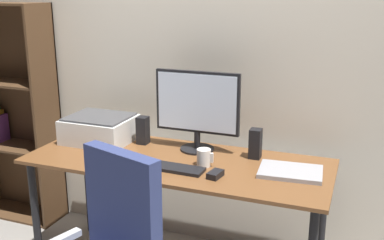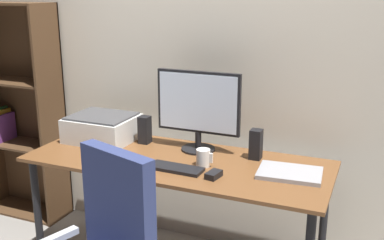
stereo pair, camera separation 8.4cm
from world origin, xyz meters
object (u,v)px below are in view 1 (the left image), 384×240
(keyboard, at_px, (177,169))
(speaker_right, at_px, (255,144))
(desk, at_px, (177,173))
(printer, at_px, (100,129))
(bookshelf, at_px, (12,115))
(speaker_left, at_px, (143,130))
(coffee_mug, at_px, (204,158))
(laptop, at_px, (290,172))
(monitor, at_px, (197,106))
(mouse, at_px, (215,174))

(keyboard, xyz_separation_m, speaker_right, (0.34, 0.32, 0.08))
(desk, height_order, printer, printer)
(speaker_right, distance_m, bookshelf, 1.85)
(speaker_left, relative_size, speaker_right, 1.00)
(keyboard, bearing_deg, printer, 158.22)
(coffee_mug, relative_size, laptop, 0.30)
(bookshelf, bearing_deg, monitor, -5.27)
(laptop, bearing_deg, speaker_right, 140.26)
(laptop, relative_size, speaker_right, 1.88)
(monitor, bearing_deg, printer, -174.71)
(monitor, bearing_deg, keyboard, -88.21)
(mouse, relative_size, printer, 0.24)
(keyboard, distance_m, bookshelf, 1.57)
(laptop, bearing_deg, bookshelf, 167.06)
(printer, bearing_deg, desk, -12.96)
(keyboard, height_order, printer, printer)
(speaker_left, distance_m, bookshelf, 1.15)
(laptop, xyz_separation_m, bookshelf, (-2.07, 0.30, 0.02))
(laptop, bearing_deg, printer, 170.25)
(monitor, xyz_separation_m, printer, (-0.63, -0.06, -0.19))
(keyboard, relative_size, printer, 0.72)
(desk, height_order, speaker_right, speaker_right)
(desk, height_order, keyboard, keyboard)
(coffee_mug, xyz_separation_m, bookshelf, (-1.61, 0.36, -0.02))
(mouse, relative_size, laptop, 0.30)
(laptop, relative_size, printer, 0.80)
(keyboard, height_order, speaker_right, speaker_right)
(monitor, xyz_separation_m, coffee_mug, (0.12, -0.22, -0.22))
(monitor, relative_size, speaker_left, 2.97)
(desk, relative_size, speaker_left, 9.98)
(laptop, bearing_deg, mouse, -156.61)
(desk, xyz_separation_m, laptop, (0.63, 0.02, 0.09))
(desk, relative_size, bookshelf, 1.08)
(desk, xyz_separation_m, speaker_right, (0.40, 0.18, 0.17))
(speaker_left, bearing_deg, desk, -31.13)
(desk, xyz_separation_m, keyboard, (0.06, -0.14, 0.09))
(monitor, xyz_separation_m, bookshelf, (-1.49, 0.14, -0.24))
(desk, distance_m, mouse, 0.34)
(monitor, xyz_separation_m, speaker_right, (0.35, -0.01, -0.18))
(desk, height_order, bookshelf, bookshelf)
(laptop, distance_m, bookshelf, 2.09)
(bookshelf, bearing_deg, printer, -12.71)
(mouse, bearing_deg, desk, 159.77)
(mouse, relative_size, coffee_mug, 1.01)
(desk, distance_m, printer, 0.61)
(keyboard, xyz_separation_m, printer, (-0.64, 0.27, 0.07))
(coffee_mug, xyz_separation_m, printer, (-0.75, 0.17, 0.03))
(mouse, relative_size, bookshelf, 0.06)
(desk, xyz_separation_m, printer, (-0.58, 0.13, 0.16))
(printer, bearing_deg, speaker_right, 2.93)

